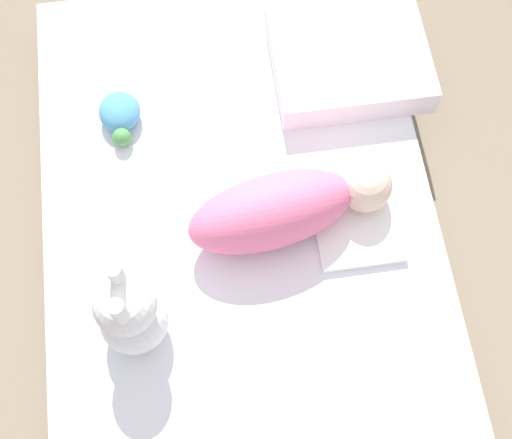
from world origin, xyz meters
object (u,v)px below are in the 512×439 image
at_px(pillow, 349,58).
at_px(bunny_plush, 130,313).
at_px(turtle_plush, 120,115).
at_px(swaddled_baby, 285,207).

height_order(pillow, bunny_plush, bunny_plush).
height_order(pillow, turtle_plush, pillow).
bearing_deg(swaddled_baby, pillow, 51.42).
xyz_separation_m(swaddled_baby, bunny_plush, (0.21, -0.36, 0.04)).
bearing_deg(swaddled_baby, bunny_plush, -158.84).
bearing_deg(pillow, turtle_plush, -82.35).
distance_m(pillow, turtle_plush, 0.60).
height_order(swaddled_baby, turtle_plush, swaddled_baby).
height_order(swaddled_baby, pillow, swaddled_baby).
distance_m(swaddled_baby, pillow, 0.47).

